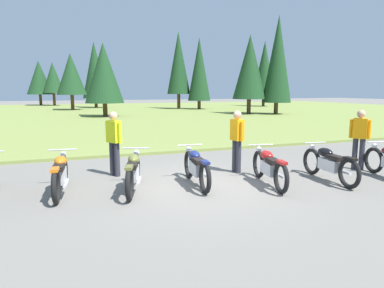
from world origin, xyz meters
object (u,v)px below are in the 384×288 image
motorcycle_navy (196,167)px  motorcycle_olive (133,171)px  rider_with_back_turned (237,138)px  motorcycle_black (329,163)px  motorcycle_red (269,167)px  rider_near_row_end (360,136)px  motorcycle_orange (60,174)px  rider_checking_bike (114,140)px

motorcycle_navy → motorcycle_olive: bearing=179.0°
motorcycle_olive → rider_with_back_turned: 3.07m
motorcycle_navy → motorcycle_black: bearing=-13.6°
motorcycle_olive → rider_with_back_turned: bearing=14.5°
motorcycle_red → rider_near_row_end: (3.22, 0.51, 0.51)m
motorcycle_olive → motorcycle_black: (4.66, -0.79, 0.00)m
motorcycle_orange → motorcycle_black: bearing=-10.4°
motorcycle_red → rider_with_back_turned: (-0.14, 1.36, 0.51)m
motorcycle_black → rider_with_back_turned: size_ratio=1.26×
rider_with_back_turned → motorcycle_navy: bearing=-151.9°
motorcycle_red → motorcycle_olive: bearing=168.9°
motorcycle_olive → motorcycle_red: size_ratio=0.98×
motorcycle_olive → motorcycle_black: bearing=-9.7°
motorcycle_navy → rider_checking_bike: 2.33m
motorcycle_navy → motorcycle_black: 3.28m
motorcycle_orange → rider_near_row_end: (7.81, -0.44, 0.51)m
rider_checking_bike → motorcycle_olive: bearing=-82.3°
motorcycle_black → motorcycle_red: bearing=173.1°
rider_checking_bike → motorcycle_black: bearing=-25.4°
motorcycle_black → rider_checking_bike: (-4.86, 2.31, 0.51)m
motorcycle_black → rider_near_row_end: bearing=23.0°
motorcycle_navy → rider_checking_bike: rider_checking_bike is taller
rider_near_row_end → motorcycle_red: bearing=-171.1°
rider_checking_bike → motorcycle_orange: bearing=-138.1°
motorcycle_olive → motorcycle_red: same height
rider_near_row_end → motorcycle_navy: bearing=179.1°
motorcycle_orange → motorcycle_olive: size_ratio=1.03×
motorcycle_orange → motorcycle_navy: same height
motorcycle_navy → rider_with_back_turned: rider_with_back_turned is taller
motorcycle_orange → motorcycle_red: size_ratio=1.01×
motorcycle_orange → motorcycle_navy: (2.98, -0.37, 0.00)m
rider_with_back_turned → rider_near_row_end: bearing=-14.3°
motorcycle_orange → motorcycle_olive: 1.55m
motorcycle_red → rider_near_row_end: 3.30m
motorcycle_olive → rider_checking_bike: (-0.21, 1.51, 0.51)m
motorcycle_orange → rider_near_row_end: bearing=-3.2°
motorcycle_red → rider_with_back_turned: 1.46m
motorcycle_orange → rider_with_back_turned: bearing=5.4°
rider_near_row_end → rider_with_back_turned: 3.47m
motorcycle_orange → rider_near_row_end: rider_near_row_end is taller
rider_with_back_turned → rider_checking_bike: same height
motorcycle_olive → motorcycle_orange: bearing=167.3°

